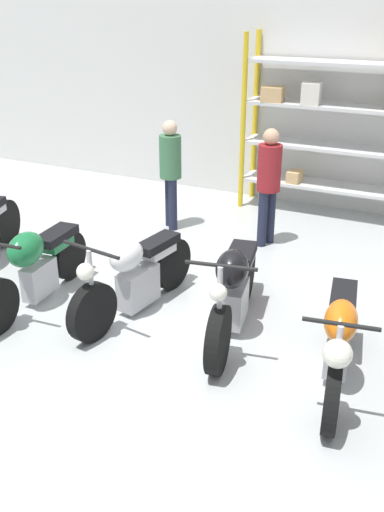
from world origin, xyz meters
The scene contains 9 objects.
ground_plane centered at (0.00, 0.00, 0.00)m, with size 30.00×30.00×0.00m, color #B2B7B7.
back_wall centered at (0.00, 4.55, 1.80)m, with size 30.00×0.08×3.60m.
shelving_rack centered at (0.82, 4.17, 1.48)m, with size 3.28×0.63×2.72m.
motorcycle_green centered at (-1.69, -0.13, 0.48)m, with size 0.72×1.97×1.02m.
motorcycle_white centered at (-0.58, 0.19, 0.43)m, with size 0.71×1.99×1.00m.
motorcycle_black centered at (0.53, 0.28, 0.47)m, with size 0.70×2.08×1.08m.
motorcycle_orange centered at (1.70, -0.14, 0.46)m, with size 0.62×1.94×0.98m.
person_browsing centered at (0.10, 2.59, 0.96)m, with size 0.41×0.41×1.64m.
person_near_rack centered at (-1.39, 2.58, 0.95)m, with size 0.45×0.45×1.61m.
Camera 1 is at (2.37, -4.55, 3.24)m, focal length 40.00 mm.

